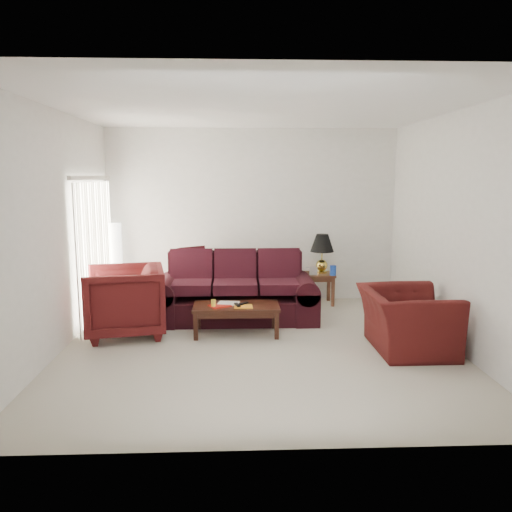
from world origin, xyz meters
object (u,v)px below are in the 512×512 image
Objects in this scene: end_table at (319,289)px; armchair_right at (407,320)px; armchair_left at (125,301)px; coffee_table at (236,319)px; sofa at (235,288)px; floor_lamp at (117,264)px.

armchair_right is at bearing -73.34° from end_table.
armchair_right reaches higher than end_table.
coffee_table is at bearing 77.91° from armchair_left.
sofa is at bearing 102.75° from armchair_left.
end_table is 0.45× the size of coffee_table.
coffee_table is at bearing -131.37° from end_table.
floor_lamp is at bearing 152.15° from sofa.
end_table is 3.39m from armchair_left.
armchair_left is 0.90× the size of armchair_right.
armchair_right is at bearing 67.30° from armchair_left.
armchair_left is at bearing 77.68° from armchair_right.
sofa is 2.60m from armchair_right.
armchair_right is (2.16, -1.44, -0.12)m from sofa.
sofa is at bearing -25.98° from floor_lamp.
floor_lamp is 4.83m from armchair_right.
coffee_table is (1.54, -0.03, -0.27)m from armchair_left.
armchair_left is at bearing -169.29° from coffee_table.
end_table is 0.37× the size of floor_lamp.
sofa reaches higher than coffee_table.
armchair_right is at bearing -7.08° from coffee_table.
armchair_left is at bearing -73.61° from floor_lamp.
armchair_left is (-2.98, -1.60, 0.22)m from end_table.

